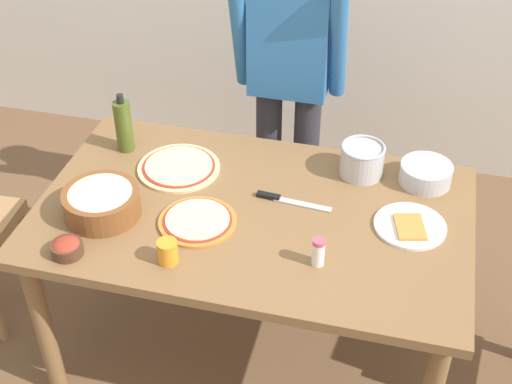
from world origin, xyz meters
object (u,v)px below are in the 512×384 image
at_px(plate_with_slice, 410,226).
at_px(small_sauce_bowl, 67,247).
at_px(pizza_cooked_on_tray, 198,221).
at_px(cup_orange, 168,252).
at_px(mixing_bowl_steel, 426,174).
at_px(salt_shaker, 318,252).
at_px(dining_table, 253,229).
at_px(steel_pot, 362,160).
at_px(pizza_raw_on_board, 179,167).
at_px(olive_oil_bottle, 124,126).
at_px(chef_knife, 284,200).
at_px(person_cook, 290,72).
at_px(popcorn_bowl, 101,201).

relative_size(plate_with_slice, small_sauce_bowl, 2.36).
xyz_separation_m(pizza_cooked_on_tray, cup_orange, (-0.03, -0.22, 0.03)).
distance_m(mixing_bowl_steel, cup_orange, 1.05).
bearing_deg(salt_shaker, dining_table, 142.08).
bearing_deg(mixing_bowl_steel, steel_pot, -179.09).
distance_m(pizza_raw_on_board, pizza_cooked_on_tray, 0.34).
relative_size(dining_table, small_sauce_bowl, 14.55).
distance_m(pizza_raw_on_board, cup_orange, 0.53).
xyz_separation_m(small_sauce_bowl, salt_shaker, (0.84, 0.16, 0.02)).
bearing_deg(olive_oil_bottle, cup_orange, -56.33).
height_order(pizza_raw_on_board, chef_knife, pizza_raw_on_board).
bearing_deg(cup_orange, chef_knife, 53.04).
bearing_deg(plate_with_slice, salt_shaker, -137.52).
xyz_separation_m(plate_with_slice, steel_pot, (-0.21, 0.29, 0.06)).
bearing_deg(plate_with_slice, pizza_raw_on_board, 171.49).
xyz_separation_m(pizza_cooked_on_tray, steel_pot, (0.53, 0.45, 0.06)).
xyz_separation_m(mixing_bowl_steel, small_sauce_bowl, (-1.16, -0.71, -0.01)).
height_order(cup_orange, salt_shaker, salt_shaker).
xyz_separation_m(pizza_cooked_on_tray, small_sauce_bowl, (-0.38, -0.26, 0.02)).
xyz_separation_m(plate_with_slice, salt_shaker, (-0.29, -0.26, 0.04)).
height_order(person_cook, pizza_raw_on_board, person_cook).
bearing_deg(small_sauce_bowl, olive_oil_bottle, 94.47).
bearing_deg(chef_knife, popcorn_bowl, -159.55).
bearing_deg(cup_orange, steel_pot, 49.40).
distance_m(pizza_raw_on_board, plate_with_slice, 0.93).
distance_m(olive_oil_bottle, steel_pot, 0.97).
bearing_deg(pizza_cooked_on_tray, mixing_bowl_steel, 29.97).
bearing_deg(olive_oil_bottle, salt_shaker, -28.64).
bearing_deg(small_sauce_bowl, mixing_bowl_steel, 31.61).
relative_size(dining_table, cup_orange, 18.82).
bearing_deg(olive_oil_bottle, mixing_bowl_steel, 3.21).
relative_size(pizza_raw_on_board, cup_orange, 3.87).
bearing_deg(pizza_raw_on_board, mixing_bowl_steel, 9.08).
xyz_separation_m(mixing_bowl_steel, steel_pot, (-0.25, -0.00, 0.03)).
bearing_deg(pizza_cooked_on_tray, olive_oil_bottle, 138.53).
bearing_deg(steel_pot, plate_with_slice, -53.16).
relative_size(pizza_raw_on_board, small_sauce_bowl, 2.99).
height_order(pizza_cooked_on_tray, olive_oil_bottle, olive_oil_bottle).
bearing_deg(dining_table, mixing_bowl_steel, 28.96).
xyz_separation_m(pizza_raw_on_board, chef_knife, (0.45, -0.10, -0.00)).
relative_size(small_sauce_bowl, salt_shaker, 1.04).
bearing_deg(cup_orange, person_cook, 80.39).
height_order(olive_oil_bottle, chef_knife, olive_oil_bottle).
distance_m(cup_orange, chef_knife, 0.52).
bearing_deg(steel_pot, mixing_bowl_steel, 0.91).
relative_size(pizza_cooked_on_tray, small_sauce_bowl, 2.59).
height_order(plate_with_slice, popcorn_bowl, popcorn_bowl).
distance_m(pizza_raw_on_board, chef_knife, 0.46).
distance_m(plate_with_slice, small_sauce_bowl, 1.21).
bearing_deg(salt_shaker, steel_pot, 82.37).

